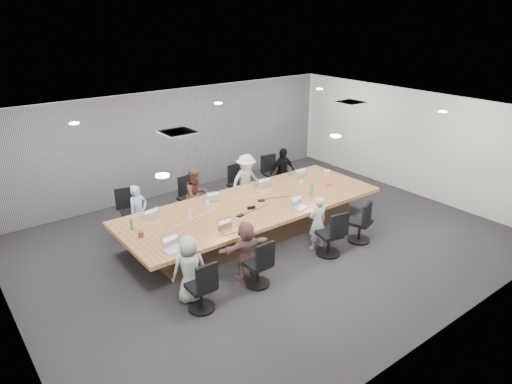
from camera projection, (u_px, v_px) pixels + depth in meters
floor at (267, 242)px, 10.01m from camera, size 10.00×8.00×0.00m
ceiling at (268, 116)px, 8.96m from camera, size 10.00×8.00×0.00m
wall_back at (176, 141)px, 12.43m from camera, size 10.00×0.00×2.80m
wall_front at (442, 260)px, 6.54m from camera, size 10.00×0.00×2.80m
wall_left at (2, 256)px, 6.67m from camera, size 0.00×8.00×2.80m
wall_right at (412, 142)px, 12.31m from camera, size 0.00×8.00×2.80m
curtain at (177, 142)px, 12.37m from camera, size 9.80×0.04×2.80m
conference_table at (253, 217)px, 10.23m from camera, size 6.00×2.20×0.74m
chair_0 at (133, 215)px, 10.28m from camera, size 0.69×0.69×0.86m
chair_1 at (189, 201)px, 11.11m from camera, size 0.60×0.60×0.78m
chair_2 at (238, 188)px, 11.94m from camera, size 0.57×0.57×0.77m
chair_3 at (274, 177)px, 12.60m from camera, size 0.64×0.64×0.84m
chair_4 at (201, 291)px, 7.64m from camera, size 0.50×0.50×0.73m
chair_5 at (258, 268)px, 8.32m from camera, size 0.49×0.49×0.72m
chair_6 at (329, 238)px, 9.36m from camera, size 0.62×0.62×0.77m
chair_7 at (360, 225)px, 9.90m from camera, size 0.65×0.65×0.76m
person_0 at (139, 212)px, 9.95m from camera, size 0.52×0.40×1.25m
laptop_0 at (149, 216)px, 9.49m from camera, size 0.37×0.28×0.02m
person_1 at (196, 195)px, 10.75m from camera, size 0.71×0.60×1.32m
laptop_1 at (208, 199)px, 10.31m from camera, size 0.35×0.28×0.02m
person_2 at (246, 181)px, 11.56m from camera, size 0.90×0.52×1.39m
laptop_2 at (260, 185)px, 11.14m from camera, size 0.36×0.27×0.02m
person_3 at (282, 172)px, 12.25m from camera, size 0.80×0.37×1.34m
laptop_3 at (296, 175)px, 11.82m from camera, size 0.35×0.24×0.02m
person_4 at (189, 269)px, 7.81m from camera, size 0.67×0.51×1.23m
laptop_4 at (174, 250)px, 8.16m from camera, size 0.39×0.30×0.02m
person_5 at (246, 250)px, 8.50m from camera, size 1.10×0.45×1.15m
laptop_5 at (229, 231)px, 8.84m from camera, size 0.33×0.23×0.02m
person_6 at (317, 223)px, 9.54m from camera, size 0.47×0.34×1.18m
laptop_6 at (300, 207)px, 9.89m from camera, size 0.37×0.30×0.02m
bottle_green_left at (132, 224)px, 8.88m from camera, size 0.08×0.08×0.23m
bottle_green_right at (311, 190)px, 10.52m from camera, size 0.09×0.09×0.26m
bottle_clear at (190, 214)px, 9.34m from camera, size 0.08×0.08×0.20m
cup_white_far at (207, 203)px, 9.99m from camera, size 0.11×0.11×0.10m
cup_white_near at (301, 183)px, 11.18m from camera, size 0.07×0.07×0.09m
mug_brown at (141, 234)px, 8.60m from camera, size 0.11×0.11×0.12m
mic_left at (240, 215)px, 9.49m from camera, size 0.17×0.14×0.03m
mic_right at (261, 200)px, 10.23m from camera, size 0.17×0.14×0.03m
stapler at (251, 208)px, 9.82m from camera, size 0.18×0.09×0.07m
canvas_bag at (327, 173)px, 11.79m from camera, size 0.28×0.26×0.13m
snack_packet at (330, 184)px, 11.16m from camera, size 0.19×0.19×0.04m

